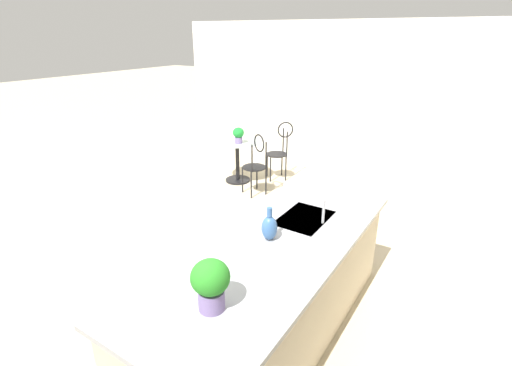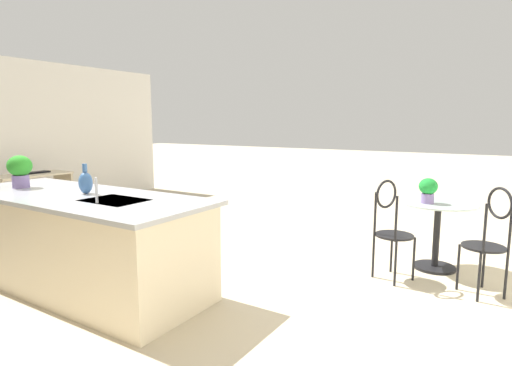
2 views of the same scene
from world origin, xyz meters
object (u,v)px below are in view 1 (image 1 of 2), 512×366
(chair_near_window, at_px, (256,162))
(vase_on_counter, at_px, (269,227))
(potted_plant_counter_far, at_px, (211,282))
(bistro_table, at_px, (237,157))
(potted_plant_on_table, at_px, (238,134))
(chair_by_island, at_px, (280,148))

(chair_near_window, distance_m, vase_on_counter, 3.03)
(potted_plant_counter_far, bearing_deg, vase_on_counter, -171.87)
(bistro_table, height_order, potted_plant_counter_far, potted_plant_counter_far)
(potted_plant_counter_far, bearing_deg, potted_plant_on_table, -146.84)
(bistro_table, distance_m, potted_plant_on_table, 0.47)
(chair_by_island, relative_size, potted_plant_counter_far, 3.08)
(chair_near_window, xyz_separation_m, potted_plant_on_table, (-0.24, -0.51, 0.32))
(chair_by_island, bearing_deg, chair_near_window, 3.19)
(potted_plant_counter_far, relative_size, vase_on_counter, 1.18)
(bistro_table, distance_m, chair_near_window, 0.71)
(chair_by_island, height_order, potted_plant_counter_far, potted_plant_counter_far)
(potted_plant_on_table, relative_size, potted_plant_counter_far, 0.80)
(bistro_table, bearing_deg, vase_on_counter, 39.72)
(chair_near_window, bearing_deg, chair_by_island, -176.81)
(potted_plant_on_table, bearing_deg, potted_plant_counter_far, 33.16)
(potted_plant_on_table, bearing_deg, vase_on_counter, 39.48)
(chair_by_island, bearing_deg, vase_on_counter, 27.98)
(chair_near_window, relative_size, potted_plant_counter_far, 3.08)
(chair_near_window, xyz_separation_m, vase_on_counter, (2.45, 1.71, 0.46))
(chair_by_island, xyz_separation_m, vase_on_counter, (3.31, 1.76, 0.46))
(vase_on_counter, bearing_deg, chair_near_window, -145.09)
(bistro_table, xyz_separation_m, potted_plant_counter_far, (3.69, 2.45, 0.67))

